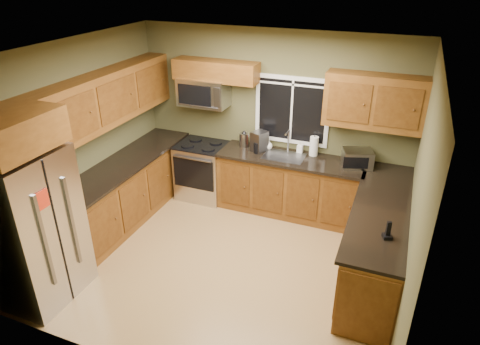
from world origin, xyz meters
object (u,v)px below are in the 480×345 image
Objects in this scene: range at (203,170)px; kettle at (244,139)px; microwave at (203,92)px; coffee_maker at (259,142)px; refrigerator at (33,228)px; soap_bottle_a at (258,141)px; cordless_phone at (388,233)px; paper_towel_roll at (314,146)px; soap_bottle_b at (300,147)px; toaster_oven at (357,159)px; soap_bottle_c at (268,144)px.

kettle is at bearing 11.66° from range.
kettle is at bearing 0.14° from microwave.
kettle is (-0.27, 0.08, -0.02)m from coffee_maker.
refrigerator is 6.49× the size of soap_bottle_a.
cordless_phone is at bearing -37.18° from kettle.
coffee_maker is (0.94, 0.05, 0.61)m from range.
paper_towel_roll is 1.80× the size of soap_bottle_b.
toaster_oven is (2.39, -0.09, -0.67)m from microwave.
soap_bottle_a is (0.23, -0.02, 0.02)m from kettle.
refrigerator is at bearing -118.84° from soap_bottle_a.
cordless_phone is (2.04, -1.70, -0.08)m from soap_bottle_a.
kettle is at bearing -174.50° from soap_bottle_c.
soap_bottle_b is 1.14× the size of soap_bottle_c.
coffee_maker reaches higher than soap_bottle_b.
paper_towel_roll is at bearing 2.44° from microwave.
toaster_oven is at bearing -14.32° from paper_towel_roll.
cordless_phone is at bearing -52.22° from soap_bottle_b.
soap_bottle_b is at bearing 16.60° from coffee_maker.
refrigerator is at bearing -126.49° from soap_bottle_b.
range is 1.09m from soap_bottle_a.
toaster_oven is at bearing -3.12° from kettle.
soap_bottle_b is (-0.86, 0.19, -0.03)m from toaster_oven.
paper_towel_roll is at bearing 2.97° from soap_bottle_c.
paper_towel_roll is at bearing 6.90° from range.
range is 4.66× the size of cordless_phone.
refrigerator reaches higher than soap_bottle_a.
soap_bottle_a is at bearing -173.62° from paper_towel_roll.
refrigerator is 3.73m from soap_bottle_b.
microwave is 3.78× the size of cordless_phone.
soap_bottle_a is 1.55× the size of soap_bottle_b.
coffee_maker reaches higher than soap_bottle_c.
refrigerator is 2.89m from range.
kettle is at bearing 163.00° from coffee_maker.
soap_bottle_c is at bearing -177.03° from paper_towel_roll.
soap_bottle_a reaches higher than soap_bottle_c.
toaster_oven is 1.53× the size of coffee_maker.
microwave is 3.48m from cordless_phone.
kettle is at bearing 64.99° from refrigerator.
coffee_maker is (0.94, -0.08, -0.65)m from microwave.
range is 0.90m from kettle.
range is at bearing -171.44° from soap_bottle_b.
soap_bottle_b is at bearing 10.24° from soap_bottle_a.
range is at bearing 151.66° from cordless_phone.
cordless_phone is at bearing -39.37° from coffee_maker.
microwave reaches higher than paper_towel_roll.
microwave is 1.11m from soap_bottle_a.
microwave is at bearing -179.86° from kettle.
range is at bearing -89.98° from microwave.
toaster_oven is 1.76× the size of kettle.
refrigerator is 5.61× the size of paper_towel_roll.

